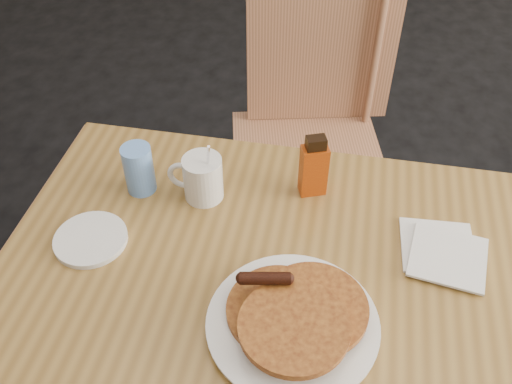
{
  "coord_description": "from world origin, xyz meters",
  "views": [
    {
      "loc": [
        0.12,
        -0.78,
        1.64
      ],
      "look_at": [
        -0.04,
        0.03,
        0.85
      ],
      "focal_mm": 40.0,
      "sensor_mm": 36.0,
      "label": 1
    }
  ],
  "objects_px": {
    "main_table": "(281,282)",
    "pancake_plate": "(294,319)",
    "chair_main_far": "(314,109)",
    "coffee_mug": "(202,177)",
    "syrup_bottle": "(314,167)",
    "blue_tumbler": "(139,169)"
  },
  "relations": [
    {
      "from": "coffee_mug",
      "to": "syrup_bottle",
      "type": "height_order",
      "value": "coffee_mug"
    },
    {
      "from": "chair_main_far",
      "to": "blue_tumbler",
      "type": "height_order",
      "value": "chair_main_far"
    },
    {
      "from": "chair_main_far",
      "to": "coffee_mug",
      "type": "xyz_separation_m",
      "value": [
        -0.19,
        -0.58,
        0.2
      ]
    },
    {
      "from": "main_table",
      "to": "syrup_bottle",
      "type": "relative_size",
      "value": 7.76
    },
    {
      "from": "chair_main_far",
      "to": "coffee_mug",
      "type": "relative_size",
      "value": 6.22
    },
    {
      "from": "coffee_mug",
      "to": "blue_tumbler",
      "type": "xyz_separation_m",
      "value": [
        -0.14,
        -0.01,
        0.0
      ]
    },
    {
      "from": "pancake_plate",
      "to": "blue_tumbler",
      "type": "xyz_separation_m",
      "value": [
        -0.39,
        0.3,
        0.03
      ]
    },
    {
      "from": "chair_main_far",
      "to": "coffee_mug",
      "type": "height_order",
      "value": "chair_main_far"
    },
    {
      "from": "pancake_plate",
      "to": "syrup_bottle",
      "type": "relative_size",
      "value": 2.04
    },
    {
      "from": "blue_tumbler",
      "to": "main_table",
      "type": "bearing_deg",
      "value": -25.73
    },
    {
      "from": "main_table",
      "to": "pancake_plate",
      "type": "relative_size",
      "value": 3.8
    },
    {
      "from": "coffee_mug",
      "to": "blue_tumbler",
      "type": "height_order",
      "value": "coffee_mug"
    },
    {
      "from": "syrup_bottle",
      "to": "blue_tumbler",
      "type": "distance_m",
      "value": 0.38
    },
    {
      "from": "syrup_bottle",
      "to": "pancake_plate",
      "type": "bearing_deg",
      "value": -109.7
    },
    {
      "from": "blue_tumbler",
      "to": "chair_main_far",
      "type": "bearing_deg",
      "value": 60.29
    },
    {
      "from": "pancake_plate",
      "to": "blue_tumbler",
      "type": "bearing_deg",
      "value": 142.86
    },
    {
      "from": "syrup_bottle",
      "to": "blue_tumbler",
      "type": "relative_size",
      "value": 1.31
    },
    {
      "from": "syrup_bottle",
      "to": "blue_tumbler",
      "type": "height_order",
      "value": "syrup_bottle"
    },
    {
      "from": "coffee_mug",
      "to": "blue_tumbler",
      "type": "distance_m",
      "value": 0.14
    },
    {
      "from": "coffee_mug",
      "to": "blue_tumbler",
      "type": "bearing_deg",
      "value": -178.32
    },
    {
      "from": "coffee_mug",
      "to": "blue_tumbler",
      "type": "relative_size",
      "value": 1.4
    },
    {
      "from": "main_table",
      "to": "pancake_plate",
      "type": "xyz_separation_m",
      "value": [
        0.04,
        -0.13,
        0.07
      ]
    }
  ]
}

